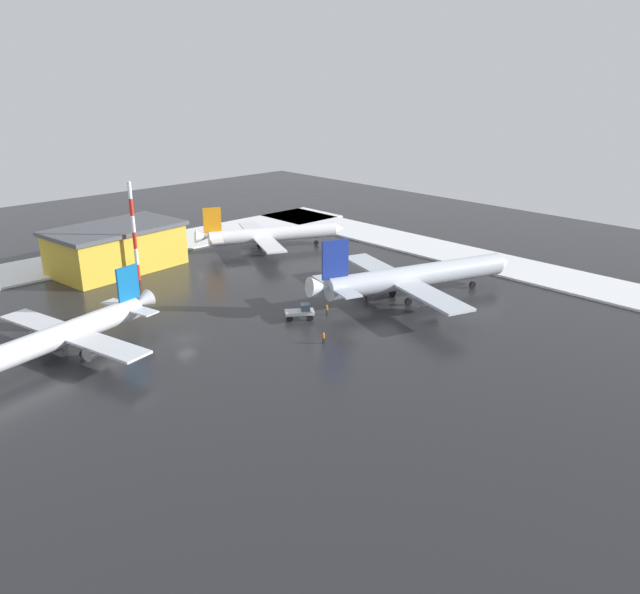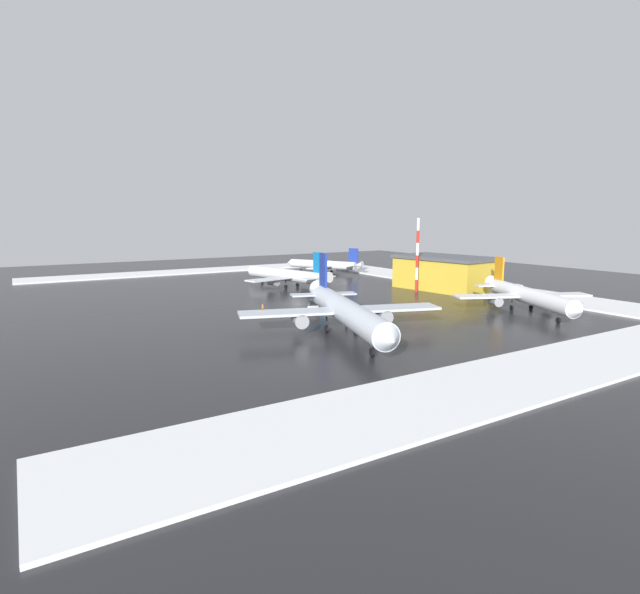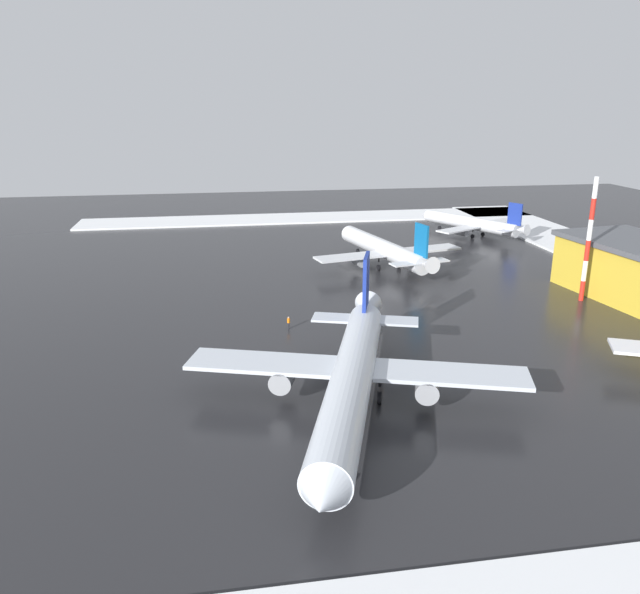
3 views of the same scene
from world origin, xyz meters
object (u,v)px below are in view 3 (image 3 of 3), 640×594
Objects in this scene: airplane_foreground_jet at (384,249)px; ground_crew_near_tug at (361,341)px; airplane_far_rear at (352,375)px; ground_crew_by_nose_gear at (289,322)px; ground_crew_beside_wing at (382,373)px; airplane_parked_starboard at (472,223)px; antenna_mast at (589,240)px; pushback_tug at (365,326)px.

ground_crew_near_tug is (-38.10, 13.16, -2.36)m from airplane_foreground_jet.
ground_crew_by_nose_gear is (24.51, 3.25, -3.05)m from airplane_far_rear.
ground_crew_beside_wing is at bearing 151.58° from airplane_foreground_jet.
airplane_foreground_jet is 1.25× the size of airplane_parked_starboard.
ground_crew_near_tug and ground_crew_beside_wing have the same top height.
airplane_far_rear reaches higher than ground_crew_near_tug.
antenna_mast is (-24.74, -24.37, 6.00)m from airplane_foreground_jet.
airplane_foreground_jet is at bearing 102.05° from airplane_parked_starboard.
airplane_parked_starboard is 71.36m from ground_crew_by_nose_gear.
antenna_mast reaches higher than airplane_parked_starboard.
ground_crew_near_tug is (16.16, -4.66, -3.05)m from airplane_far_rear.
ground_crew_beside_wing is at bearing 29.01° from pushback_tug.
pushback_tug is at bearing 117.13° from airplane_parked_starboard.
ground_crew_beside_wing is (6.63, -4.76, -3.05)m from airplane_far_rear.
airplane_foreground_jet reaches higher than ground_crew_near_tug.
antenna_mast is at bearing 143.08° from airplane_far_rear.
airplane_foreground_jet is 35.24m from antenna_mast.
airplane_parked_starboard reaches higher than ground_crew_by_nose_gear.
ground_crew_near_tug is at bearing -21.31° from ground_crew_beside_wing.
pushback_tug is 13.84m from ground_crew_beside_wing.
airplane_far_rear reaches higher than airplane_parked_starboard.
airplane_foreground_jet reaches higher than pushback_tug.
airplane_parked_starboard is 48.48m from antenna_mast.
pushback_tug is at bearing -178.84° from airplane_far_rear.
ground_crew_beside_wing is 44.66m from antenna_mast.
ground_crew_near_tug is 1.00× the size of ground_crew_by_nose_gear.
airplane_foreground_jet is 1.80× the size of antenna_mast.
airplane_far_rear is 17.09m from ground_crew_near_tug.
pushback_tug is 2.94× the size of ground_crew_near_tug.
airplane_foreground_jet is 35.39m from airplane_parked_starboard.
airplane_far_rear reaches higher than pushback_tug.
airplane_foreground_jet is at bearing -37.27° from ground_crew_beside_wing.
antenna_mast reaches higher than airplane_foreground_jet.
ground_crew_beside_wing is (-9.53, -0.10, 0.00)m from ground_crew_near_tug.
antenna_mast is (9.13, -35.98, 8.05)m from pushback_tug.
ground_crew_near_tug and ground_crew_by_nose_gear have the same top height.
ground_crew_by_nose_gear is (8.36, 7.91, 0.00)m from ground_crew_near_tug.
antenna_mast reaches higher than ground_crew_near_tug.
pushback_tug is (-33.87, 11.61, -2.05)m from airplane_foreground_jet.
pushback_tug reaches higher than ground_crew_beside_wing.
airplane_foreground_jet reaches higher than ground_crew_beside_wing.
ground_crew_beside_wing is (-47.63, 13.06, -2.36)m from airplane_foreground_jet.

